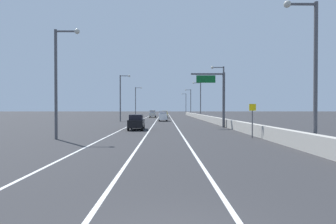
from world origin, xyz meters
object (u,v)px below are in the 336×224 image
(lamp_post_right_third, at_px, (199,97))
(car_black_3, at_px, (136,122))
(lamp_post_left_far, at_px, (136,100))
(car_white_0, at_px, (163,116))
(car_silver_2, at_px, (153,114))
(lamp_post_right_near, at_px, (311,64))
(overhead_sign_gantry, at_px, (218,93))
(lamp_post_left_mid, at_px, (122,94))
(lamp_post_right_fifth, at_px, (185,102))
(car_yellow_1, at_px, (164,114))
(lamp_post_left_near, at_px, (59,75))
(speed_advisory_sign, at_px, (252,118))
(lamp_post_right_fourth, at_px, (190,100))
(lamp_post_right_second, at_px, (222,91))

(lamp_post_right_third, height_order, car_black_3, lamp_post_right_third)
(lamp_post_left_far, bearing_deg, car_black_3, -83.91)
(lamp_post_left_far, xyz_separation_m, car_white_0, (8.53, -29.08, -4.35))
(lamp_post_left_far, relative_size, car_silver_2, 2.07)
(lamp_post_left_far, distance_m, car_silver_2, 9.48)
(lamp_post_right_near, distance_m, lamp_post_right_third, 50.71)
(overhead_sign_gantry, height_order, lamp_post_left_mid, lamp_post_left_mid)
(lamp_post_right_third, bearing_deg, lamp_post_right_fifth, 89.57)
(lamp_post_left_mid, distance_m, lamp_post_left_far, 30.43)
(lamp_post_right_third, distance_m, car_yellow_1, 11.01)
(lamp_post_right_near, xyz_separation_m, lamp_post_left_near, (-18.04, 6.00, 0.00))
(speed_advisory_sign, xyz_separation_m, car_white_0, (-8.14, 30.85, -0.73))
(overhead_sign_gantry, bearing_deg, car_yellow_1, 101.67)
(lamp_post_right_third, height_order, lamp_post_right_fourth, same)
(lamp_post_left_near, height_order, lamp_post_left_far, same)
(speed_advisory_sign, bearing_deg, car_yellow_1, 99.18)
(lamp_post_right_fourth, distance_m, car_white_0, 39.63)
(lamp_post_right_fourth, bearing_deg, lamp_post_left_near, -104.23)
(lamp_post_right_near, height_order, lamp_post_right_fifth, same)
(lamp_post_right_fifth, bearing_deg, car_silver_2, -107.23)
(lamp_post_right_near, height_order, lamp_post_left_far, same)
(car_white_0, distance_m, car_yellow_1, 17.67)
(lamp_post_left_mid, bearing_deg, car_white_0, 9.30)
(lamp_post_right_fourth, xyz_separation_m, car_silver_2, (-12.35, -15.65, -4.36))
(overhead_sign_gantry, xyz_separation_m, car_white_0, (-7.70, 18.14, -3.69))
(car_yellow_1, height_order, car_silver_2, car_silver_2)
(car_yellow_1, bearing_deg, car_silver_2, 124.54)
(car_yellow_1, relative_size, car_black_3, 1.07)
(lamp_post_left_far, bearing_deg, lamp_post_left_mid, -89.41)
(lamp_post_right_fifth, bearing_deg, lamp_post_right_second, -90.14)
(lamp_post_right_third, bearing_deg, lamp_post_left_near, -111.66)
(lamp_post_right_third, bearing_deg, lamp_post_right_second, -89.55)
(lamp_post_right_third, relative_size, car_black_3, 2.14)
(speed_advisory_sign, distance_m, lamp_post_right_near, 7.93)
(car_white_0, bearing_deg, overhead_sign_gantry, -67.00)
(lamp_post_right_near, bearing_deg, car_silver_2, 101.81)
(speed_advisory_sign, xyz_separation_m, lamp_post_right_second, (1.27, 18.43, 3.63))
(speed_advisory_sign, bearing_deg, lamp_post_right_fifth, 89.12)
(lamp_post_right_fourth, height_order, car_black_3, lamp_post_right_fourth)
(lamp_post_left_mid, relative_size, lamp_post_left_far, 1.00)
(lamp_post_left_mid, bearing_deg, lamp_post_right_third, 39.32)
(lamp_post_left_near, relative_size, lamp_post_left_mid, 1.00)
(overhead_sign_gantry, distance_m, lamp_post_right_third, 31.12)
(lamp_post_right_fourth, bearing_deg, lamp_post_left_mid, -113.76)
(car_white_0, bearing_deg, car_silver_2, 97.85)
(lamp_post_right_second, relative_size, car_silver_2, 2.07)
(speed_advisory_sign, distance_m, car_black_3, 14.31)
(lamp_post_right_fourth, xyz_separation_m, car_yellow_1, (-8.92, -20.63, -4.41))
(car_silver_2, bearing_deg, lamp_post_left_near, -95.68)
(lamp_post_left_near, distance_m, car_silver_2, 54.86)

